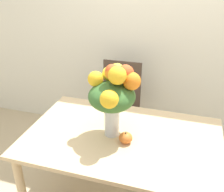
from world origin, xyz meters
The scene contains 5 objects.
wall_back centered at (0.00, 1.23, 1.35)m, with size 8.00×0.06×2.70m.
dining_table centered at (0.00, 0.00, 0.67)m, with size 1.38×0.89×0.77m.
flower_vase centered at (-0.07, 0.01, 1.10)m, with size 0.36×0.40×0.54m.
pumpkin centered at (0.04, -0.07, 0.80)m, with size 0.09×0.09×0.09m.
dining_chair_near_window centered at (-0.25, 0.81, 0.50)m, with size 0.42×0.42×0.99m.
Camera 1 is at (0.38, -1.49, 1.86)m, focal length 42.00 mm.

